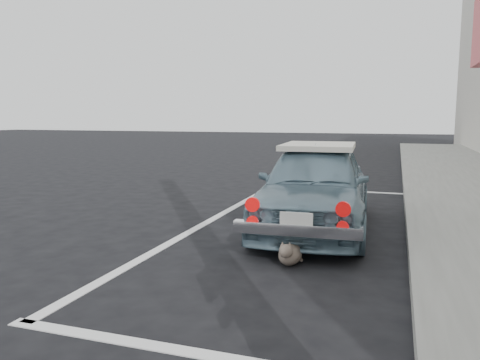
% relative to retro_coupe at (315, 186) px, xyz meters
% --- Properties ---
extents(ground, '(80.00, 80.00, 0.00)m').
position_rel_retro_coupe_xyz_m(ground, '(-0.62, -3.11, -0.59)').
color(ground, black).
rests_on(ground, ground).
extents(pline_rear, '(3.00, 0.12, 0.01)m').
position_rel_retro_coupe_xyz_m(pline_rear, '(-0.12, -3.61, -0.59)').
color(pline_rear, silver).
rests_on(pline_rear, ground).
extents(pline_front, '(3.00, 0.12, 0.01)m').
position_rel_retro_coupe_xyz_m(pline_front, '(-0.12, 3.39, -0.59)').
color(pline_front, silver).
rests_on(pline_front, ground).
extents(pline_side, '(0.12, 7.00, 0.01)m').
position_rel_retro_coupe_xyz_m(pline_side, '(-1.52, -0.11, -0.59)').
color(pline_side, silver).
rests_on(pline_side, ground).
extents(retro_coupe, '(1.56, 3.50, 1.16)m').
position_rel_retro_coupe_xyz_m(retro_coupe, '(0.00, 0.00, 0.00)').
color(retro_coupe, '#6C8B9C').
rests_on(retro_coupe, ground).
extents(cat, '(0.25, 0.53, 0.28)m').
position_rel_retro_coupe_xyz_m(cat, '(0.02, -1.65, -0.46)').
color(cat, brown).
rests_on(cat, ground).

